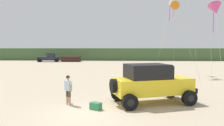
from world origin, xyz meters
TOP-DOWN VIEW (x-y plane):
  - ground_plane at (0.00, 0.00)m, footprint 220.00×220.00m
  - dune_ridge at (2.66, 45.62)m, footprint 90.00×6.20m
  - jeep at (3.42, 2.27)m, footprint 5.01×3.61m
  - person_watching at (-1.24, 1.62)m, footprint 0.49×0.47m
  - cooler_box at (0.40, 0.79)m, footprint 0.66×0.59m
  - distant_pickup at (-14.96, 37.63)m, footprint 4.86×3.10m
  - distant_sedan at (-10.02, 38.04)m, footprint 4.23×1.77m
  - kite_white_parafoil at (10.07, 10.09)m, footprint 1.43×4.59m
  - kite_purple_stunt at (7.39, 14.25)m, footprint 1.27×1.58m
  - kite_blue_swept at (7.55, 16.90)m, footprint 3.20×4.82m

SIDE VIEW (x-z plane):
  - ground_plane at x=0.00m, z-range 0.00..0.00m
  - cooler_box at x=0.40m, z-range 0.00..0.38m
  - distant_sedan at x=-10.02m, z-range 0.00..1.20m
  - person_watching at x=-1.24m, z-range 0.10..1.77m
  - distant_pickup at x=-14.96m, z-range -0.05..1.93m
  - jeep at x=3.42m, z-range 0.07..2.33m
  - dune_ridge at x=2.66m, z-range 0.00..3.00m
  - kite_white_parafoil at x=10.07m, z-range 2.96..10.33m
  - kite_purple_stunt at x=7.39m, z-range 3.56..11.90m
  - kite_blue_swept at x=7.55m, z-range 4.00..13.18m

